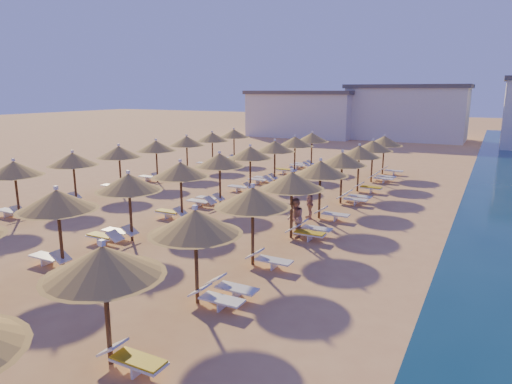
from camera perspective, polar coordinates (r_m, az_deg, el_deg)
The scene contains 9 objects.
ground at distance 21.22m, azimuth -6.57°, elevation -5.34°, with size 220.00×220.00×0.00m, color tan.
hotel_blocks at distance 63.27m, azimuth 20.64°, elevation 9.24°, with size 48.45×11.57×8.10m.
parasol_row_east at distance 21.76m, azimuth 6.42°, elevation 2.14°, with size 2.90×35.86×3.16m.
parasol_row_west at distance 24.58m, azimuth -6.85°, elevation 3.33°, with size 2.90×35.86×3.16m.
parasol_row_inland at distance 32.16m, azimuth -14.48°, elevation 5.18°, with size 2.90×28.54×3.16m.
loungers at distance 25.20m, azimuth -4.88°, elevation -1.61°, with size 16.90×33.54×0.66m.
beachgoer_a at distance 22.29m, azimuth 4.75°, elevation -2.35°, with size 0.56×0.37×1.55m, color tan.
beachgoer_c at distance 23.74m, azimuth 6.72°, elevation -1.41°, with size 0.93×0.39×1.59m, color tan.
beachgoer_b at distance 20.62m, azimuth 4.94°, elevation -3.25°, with size 0.87×0.68×1.78m, color tan.
Camera 1 is at (11.48, -16.63, 6.49)m, focal length 32.00 mm.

